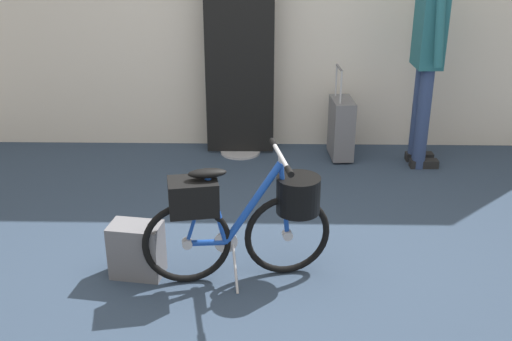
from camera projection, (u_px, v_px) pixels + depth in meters
ground_plane at (266, 269)px, 3.87m from camera, size 6.02×6.02×0.00m
floor_banner_stand at (239, 63)px, 5.36m from camera, size 0.60×0.36×1.85m
folding_bike_foreground at (245, 214)px, 3.63m from camera, size 1.11×0.53×0.80m
visitor_near_wall at (428, 45)px, 5.04m from camera, size 0.29×0.54×1.79m
rolling_suitcase at (341, 128)px, 5.48m from camera, size 0.21×0.37×0.83m
backpack_on_floor at (137, 250)px, 3.76m from camera, size 0.33×0.26×0.34m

